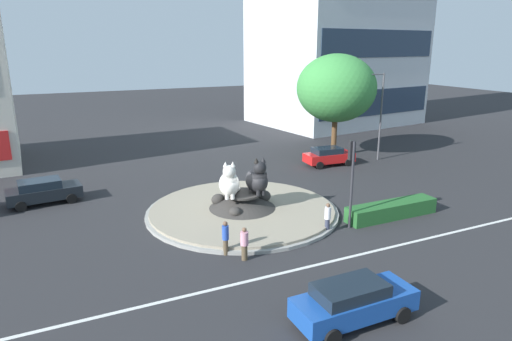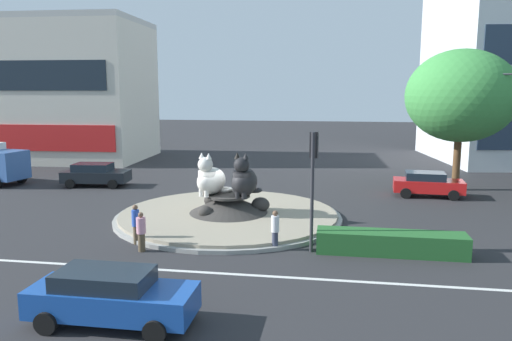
{
  "view_description": "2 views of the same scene",
  "coord_description": "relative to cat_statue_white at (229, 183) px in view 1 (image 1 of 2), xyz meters",
  "views": [
    {
      "loc": [
        -10.1,
        -23.33,
        9.8
      ],
      "look_at": [
        1.14,
        0.49,
        2.39
      ],
      "focal_mm": 31.46,
      "sensor_mm": 36.0,
      "label": 1
    },
    {
      "loc": [
        5.32,
        -24.11,
        6.53
      ],
      "look_at": [
        1.43,
        -0.07,
        2.54
      ],
      "focal_mm": 34.72,
      "sensor_mm": 36.0,
      "label": 2
    }
  ],
  "objects": [
    {
      "name": "pedestrian_pink_shirt",
      "position": [
        -1.49,
        -5.53,
        -1.2
      ],
      "size": [
        0.38,
        0.38,
        1.64
      ],
      "rotation": [
        0.0,
        0.0,
        5.77
      ],
      "color": "brown",
      "rests_on": "ground"
    },
    {
      "name": "broadleaf_tree_behind_island",
      "position": [
        14.06,
        9.69,
        4.06
      ],
      "size": [
        6.95,
        6.95,
        9.08
      ],
      "color": "brown",
      "rests_on": "ground"
    },
    {
      "name": "cat_statue_white",
      "position": [
        0.0,
        0.0,
        0.0
      ],
      "size": [
        1.9,
        2.19,
        2.19
      ],
      "rotation": [
        0.0,
        0.0,
        -1.91
      ],
      "color": "silver",
      "rests_on": "roundabout_island"
    },
    {
      "name": "cat_statue_black",
      "position": [
        1.75,
        -0.11,
        0.03
      ],
      "size": [
        1.58,
        2.3,
        2.26
      ],
      "rotation": [
        0.0,
        0.0,
        -1.65
      ],
      "color": "black",
      "rests_on": "roundabout_island"
    },
    {
      "name": "pedestrian_white_shirt",
      "position": [
        3.86,
        -4.48,
        -1.17
      ],
      "size": [
        0.34,
        0.34,
        1.66
      ],
      "rotation": [
        0.0,
        0.0,
        0.54
      ],
      "color": "#33384C",
      "rests_on": "ground"
    },
    {
      "name": "hatchback_near_shophouse",
      "position": [
        11.87,
        7.24,
        -1.25
      ],
      "size": [
        4.24,
        2.19,
        1.52
      ],
      "rotation": [
        0.0,
        0.0,
        -0.07
      ],
      "color": "red",
      "rests_on": "ground"
    },
    {
      "name": "parked_car_right",
      "position": [
        0.12,
        -11.68,
        -1.22
      ],
      "size": [
        4.65,
        1.94,
        1.57
      ],
      "rotation": [
        0.0,
        0.0,
        0.0
      ],
      "color": "#19479E",
      "rests_on": "ground"
    },
    {
      "name": "roundabout_island",
      "position": [
        0.89,
        0.19,
        -1.71
      ],
      "size": [
        11.53,
        11.53,
        1.25
      ],
      "color": "gray",
      "rests_on": "ground"
    },
    {
      "name": "pedestrian_blue_shirt",
      "position": [
        -2.09,
        -4.64,
        -1.13
      ],
      "size": [
        0.32,
        0.32,
        1.72
      ],
      "rotation": [
        0.0,
        0.0,
        5.19
      ],
      "color": "brown",
      "rests_on": "ground"
    },
    {
      "name": "sedan_on_far_lane",
      "position": [
        -9.91,
        7.12,
        -1.23
      ],
      "size": [
        4.55,
        2.4,
        1.57
      ],
      "rotation": [
        0.0,
        0.0,
        0.1
      ],
      "color": "black",
      "rests_on": "ground"
    },
    {
      "name": "traffic_light_mast",
      "position": [
        5.36,
        -4.36,
        1.36
      ],
      "size": [
        0.35,
        0.46,
        4.88
      ],
      "rotation": [
        0.0,
        0.0,
        1.43
      ],
      "color": "#2D2D33",
      "rests_on": "ground"
    },
    {
      "name": "clipped_hedge_strip",
      "position": [
        8.51,
        -4.24,
        -1.6
      ],
      "size": [
        5.89,
        1.2,
        0.9
      ],
      "primitive_type": "cube",
      "color": "#235B28",
      "rests_on": "ground"
    },
    {
      "name": "streetlight_arm",
      "position": [
        16.62,
        7.01,
        2.35
      ],
      "size": [
        2.63,
        0.33,
        7.51
      ],
      "rotation": [
        0.0,
        0.0,
        3.09
      ],
      "color": "#4C4C51",
      "rests_on": "ground"
    },
    {
      "name": "lane_centreline",
      "position": [
        0.89,
        -7.42,
        -2.05
      ],
      "size": [
        112.0,
        0.2,
        0.01
      ],
      "primitive_type": "cube",
      "color": "silver",
      "rests_on": "ground"
    },
    {
      "name": "ground_plane",
      "position": [
        0.89,
        0.18,
        -2.05
      ],
      "size": [
        160.0,
        160.0,
        0.0
      ],
      "primitive_type": "plane",
      "color": "#28282B"
    }
  ]
}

